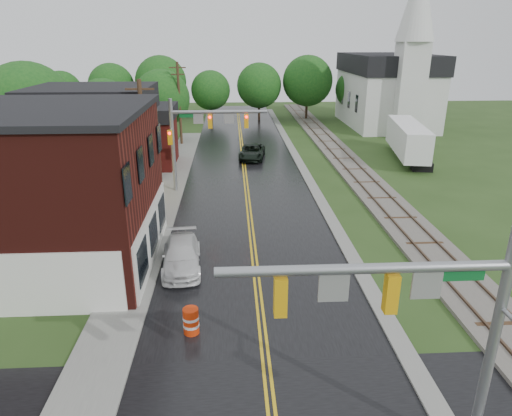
{
  "coord_description": "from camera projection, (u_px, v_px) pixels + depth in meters",
  "views": [
    {
      "loc": [
        -1.13,
        -7.57,
        11.39
      ],
      "look_at": [
        0.02,
        13.51,
        3.5
      ],
      "focal_mm": 32.0,
      "sensor_mm": 36.0,
      "label": 1
    }
  ],
  "objects": [
    {
      "name": "main_road",
      "position": [
        245.0,
        179.0,
        39.18
      ],
      "size": [
        10.0,
        90.0,
        0.02
      ],
      "primitive_type": "cube",
      "color": "black",
      "rests_on": "ground"
    },
    {
      "name": "curb_right",
      "position": [
        299.0,
        163.0,
        44.14
      ],
      "size": [
        0.8,
        70.0,
        0.12
      ],
      "primitive_type": "cube",
      "color": "gray",
      "rests_on": "ground"
    },
    {
      "name": "sidewalk_left",
      "position": [
        165.0,
        200.0,
        34.19
      ],
      "size": [
        2.4,
        50.0,
        0.12
      ],
      "primitive_type": "cube",
      "color": "gray",
      "rests_on": "ground"
    },
    {
      "name": "brick_building",
      "position": [
        8.0,
        190.0,
        23.07
      ],
      "size": [
        14.3,
        10.3,
        8.3
      ],
      "color": "#43130E",
      "rests_on": "ground"
    },
    {
      "name": "yellow_house",
      "position": [
        99.0,
        156.0,
        33.76
      ],
      "size": [
        8.0,
        7.0,
        6.4
      ],
      "primitive_type": "cube",
      "color": "tan",
      "rests_on": "ground"
    },
    {
      "name": "darkred_building",
      "position": [
        137.0,
        143.0,
        42.58
      ],
      "size": [
        7.0,
        6.0,
        4.4
      ],
      "primitive_type": "cube",
      "color": "#3F0F0C",
      "rests_on": "ground"
    },
    {
      "name": "church",
      "position": [
        390.0,
        83.0,
        60.36
      ],
      "size": [
        10.4,
        18.4,
        20.0
      ],
      "color": "silver",
      "rests_on": "ground"
    },
    {
      "name": "railroad",
      "position": [
        346.0,
        162.0,
        44.33
      ],
      "size": [
        3.2,
        80.0,
        0.3
      ],
      "color": "#59544C",
      "rests_on": "ground"
    },
    {
      "name": "traffic_signal_near",
      "position": [
        418.0,
        311.0,
        11.43
      ],
      "size": [
        7.34,
        0.3,
        7.2
      ],
      "color": "gray",
      "rests_on": "ground"
    },
    {
      "name": "traffic_signal_far",
      "position": [
        200.0,
        128.0,
        34.46
      ],
      "size": [
        7.34,
        0.43,
        7.2
      ],
      "color": "gray",
      "rests_on": "ground"
    },
    {
      "name": "utility_pole_b",
      "position": [
        145.0,
        147.0,
        29.7
      ],
      "size": [
        1.8,
        0.28,
        9.0
      ],
      "color": "#382616",
      "rests_on": "ground"
    },
    {
      "name": "utility_pole_c",
      "position": [
        179.0,
        102.0,
        50.28
      ],
      "size": [
        1.8,
        0.28,
        9.0
      ],
      "color": "#382616",
      "rests_on": "ground"
    },
    {
      "name": "tree_left_b",
      "position": [
        31.0,
        110.0,
        38.05
      ],
      "size": [
        7.6,
        7.6,
        9.69
      ],
      "color": "black",
      "rests_on": "ground"
    },
    {
      "name": "tree_left_c",
      "position": [
        105.0,
        110.0,
        46.16
      ],
      "size": [
        6.0,
        6.0,
        7.65
      ],
      "color": "black",
      "rests_on": "ground"
    },
    {
      "name": "tree_left_e",
      "position": [
        163.0,
        99.0,
        51.92
      ],
      "size": [
        6.4,
        6.4,
        8.16
      ],
      "color": "black",
      "rests_on": "ground"
    },
    {
      "name": "suv_dark",
      "position": [
        252.0,
        152.0,
        45.52
      ],
      "size": [
        3.01,
        5.33,
        1.4
      ],
      "primitive_type": "imported",
      "rotation": [
        0.0,
        0.0,
        -0.14
      ],
      "color": "black",
      "rests_on": "ground"
    },
    {
      "name": "pickup_white",
      "position": [
        181.0,
        256.0,
        23.86
      ],
      "size": [
        2.31,
        4.93,
        1.39
      ],
      "primitive_type": "imported",
      "rotation": [
        0.0,
        0.0,
        0.08
      ],
      "color": "silver",
      "rests_on": "ground"
    },
    {
      "name": "semi_trailer",
      "position": [
        408.0,
        138.0,
        44.74
      ],
      "size": [
        4.25,
        11.27,
        3.56
      ],
      "color": "black",
      "rests_on": "ground"
    },
    {
      "name": "construction_barrel",
      "position": [
        191.0,
        321.0,
        18.56
      ],
      "size": [
        0.67,
        0.67,
        1.14
      ],
      "primitive_type": "cylinder",
      "rotation": [
        0.0,
        0.0,
        -0.04
      ],
      "color": "red",
      "rests_on": "ground"
    }
  ]
}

